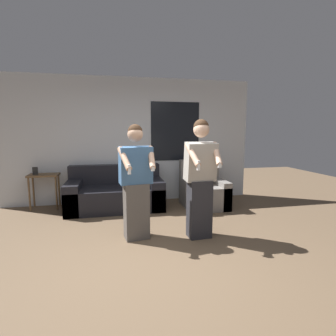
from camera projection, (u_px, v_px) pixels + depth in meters
name	position (u px, v px, depth m)	size (l,w,h in m)	color
ground_plane	(148.00, 262.00, 3.18)	(14.00, 14.00, 0.00)	brown
wall_back	(131.00, 141.00, 5.74)	(5.44, 0.07, 2.70)	silver
couch	(116.00, 194.00, 5.32)	(1.88, 0.96, 0.85)	black
armchair	(203.00, 191.00, 5.47)	(0.84, 0.90, 0.95)	slate
side_table	(44.00, 180.00, 5.26)	(0.58, 0.36, 0.86)	brown
person_left	(136.00, 183.00, 3.75)	(0.52, 0.52, 1.67)	#56514C
person_right	(200.00, 179.00, 3.79)	(0.50, 0.49, 1.74)	#28282D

